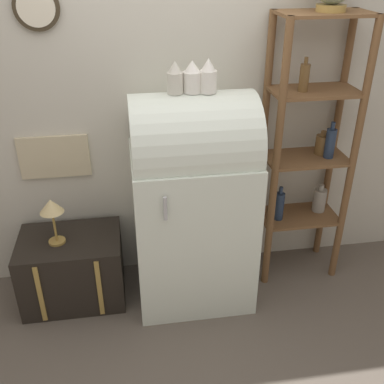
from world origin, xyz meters
name	(u,v)px	position (x,y,z in m)	size (l,w,h in m)	color
ground_plane	(197,308)	(0.00, 0.00, 0.00)	(12.00, 12.00, 0.00)	#60564C
wall_back	(183,94)	(-0.01, 0.57, 1.35)	(7.00, 0.09, 2.70)	beige
refrigerator	(192,199)	(0.00, 0.22, 0.75)	(0.77, 0.70, 1.46)	silver
suitcase_trunk	(73,268)	(-0.83, 0.27, 0.24)	(0.68, 0.50, 0.49)	black
shelf_unit	(308,147)	(0.82, 0.36, 1.01)	(0.58, 0.35, 1.87)	brown
vase_left	(175,79)	(-0.10, 0.22, 1.55)	(0.09, 0.09, 0.19)	beige
vase_center	(193,78)	(0.00, 0.23, 1.55)	(0.11, 0.11, 0.18)	white
vase_right	(208,77)	(0.09, 0.21, 1.55)	(0.10, 0.10, 0.20)	white
desk_lamp	(52,209)	(-0.90, 0.24, 0.74)	(0.15, 0.15, 0.32)	#AD8942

